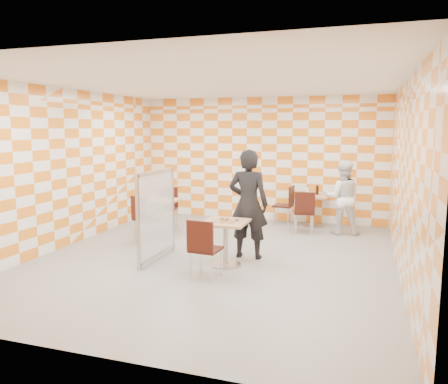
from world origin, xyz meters
name	(u,v)px	position (x,y,z in m)	size (l,w,h in m)	color
room_shell	(225,170)	(0.00, 0.54, 1.50)	(7.00, 7.00, 7.00)	gray
main_table	(226,235)	(0.29, -0.32, 0.51)	(0.70, 0.70, 0.75)	tan
second_table	(313,205)	(1.33, 3.05, 0.51)	(0.70, 0.70, 0.75)	tan
empty_table	(161,211)	(-1.67, 1.32, 0.51)	(0.70, 0.70, 0.75)	tan
chair_main_front	(203,245)	(0.19, -1.10, 0.54)	(0.46, 0.46, 0.92)	#33100A
chair_second_front	(304,209)	(1.24, 2.26, 0.54)	(0.49, 0.50, 0.92)	#33100A
chair_second_side	(287,202)	(0.73, 3.05, 0.54)	(0.46, 0.46, 0.92)	#33100A
chair_empty_near	(143,215)	(-1.74, 0.64, 0.54)	(0.55, 0.55, 0.92)	#33100A
chair_empty_far	(168,204)	(-1.81, 1.94, 0.54)	(0.50, 0.51, 0.92)	#33100A
partition	(157,214)	(-0.94, -0.34, 0.79)	(0.08, 1.38, 1.55)	white
man_dark	(248,204)	(0.53, 0.24, 0.95)	(0.69, 0.46, 1.90)	black
man_white	(342,197)	(2.00, 2.54, 0.79)	(0.77, 0.60, 1.59)	white
pizza_on_foil	(225,220)	(0.29, -0.33, 0.77)	(0.40, 0.40, 0.04)	silver
sport_bottle	(307,190)	(1.18, 3.12, 0.84)	(0.06, 0.06, 0.20)	white
soda_bottle	(317,190)	(1.41, 3.09, 0.85)	(0.07, 0.07, 0.23)	black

